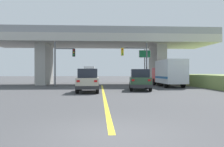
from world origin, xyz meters
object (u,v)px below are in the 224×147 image
at_px(suv_crossing, 140,80).
at_px(highway_sign, 145,59).
at_px(suv_lead, 88,80).
at_px(box_truck, 169,73).
at_px(traffic_signal_farside, 62,59).
at_px(traffic_signal_nearside, 138,58).
at_px(semi_truck_distant, 90,73).

relative_size(suv_crossing, highway_sign, 1.00).
height_order(suv_lead, box_truck, box_truck).
bearing_deg(highway_sign, traffic_signal_farside, -165.35).
distance_m(suv_crossing, box_truck, 6.92).
xyz_separation_m(suv_crossing, traffic_signal_nearside, (0.99, 6.77, 2.50)).
height_order(traffic_signal_nearside, semi_truck_distant, traffic_signal_nearside).
bearing_deg(highway_sign, suv_crossing, -104.61).
bearing_deg(suv_crossing, traffic_signal_nearside, 88.36).
bearing_deg(highway_sign, suv_lead, -123.73).
bearing_deg(box_truck, suv_lead, -142.26).
xyz_separation_m(suv_lead, semi_truck_distant, (-1.25, 32.93, 0.63)).
relative_size(traffic_signal_farside, semi_truck_distant, 0.73).
bearing_deg(semi_truck_distant, traffic_signal_farside, -95.28).
xyz_separation_m(suv_crossing, traffic_signal_farside, (-8.45, 5.86, 2.34)).
xyz_separation_m(box_truck, semi_truck_distant, (-10.63, 25.67, -0.04)).
xyz_separation_m(suv_lead, traffic_signal_nearside, (5.87, 8.81, 2.50)).
height_order(box_truck, traffic_signal_farside, traffic_signal_farside).
xyz_separation_m(suv_lead, suv_crossing, (4.88, 2.04, 0.00)).
height_order(suv_crossing, highway_sign, highway_sign).
xyz_separation_m(highway_sign, semi_truck_distant, (-8.40, 22.24, -1.98)).
height_order(highway_sign, semi_truck_distant, highway_sign).
distance_m(suv_lead, suv_crossing, 5.29).
bearing_deg(semi_truck_distant, suv_crossing, -78.76).
xyz_separation_m(suv_crossing, semi_truck_distant, (-6.14, 30.89, 0.62)).
bearing_deg(traffic_signal_nearside, highway_sign, 56.15).
distance_m(suv_crossing, semi_truck_distant, 31.50).
relative_size(box_truck, semi_truck_distant, 1.01).
bearing_deg(highway_sign, box_truck, -56.97).
relative_size(traffic_signal_nearside, highway_sign, 1.12).
height_order(suv_lead, highway_sign, highway_sign).
distance_m(traffic_signal_farside, highway_sign, 11.07).
bearing_deg(semi_truck_distant, suv_lead, -87.82).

